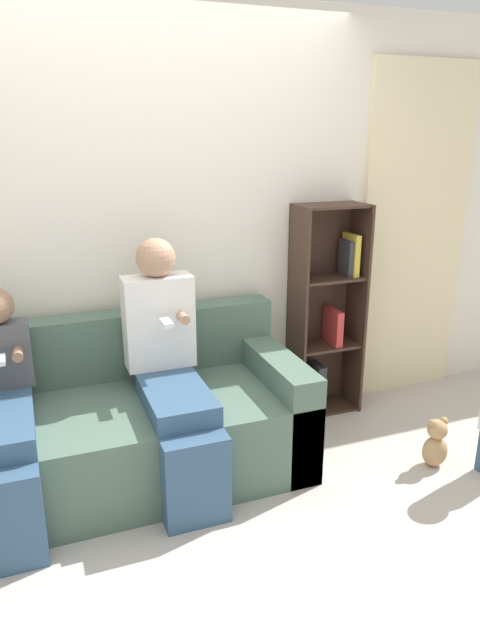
{
  "coord_description": "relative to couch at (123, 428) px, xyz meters",
  "views": [
    {
      "loc": [
        -0.69,
        -2.28,
        1.84
      ],
      "look_at": [
        0.41,
        0.6,
        0.81
      ],
      "focal_mm": 32.0,
      "sensor_mm": 36.0,
      "label": 1
    }
  ],
  "objects": [
    {
      "name": "adult_seated",
      "position": [
        0.26,
        -0.1,
        0.37
      ],
      "size": [
        0.38,
        0.85,
        1.3
      ],
      "color": "#335170",
      "rests_on": "ground_plane"
    },
    {
      "name": "back_wall",
      "position": [
        0.3,
        0.49,
        0.98
      ],
      "size": [
        10.0,
        0.06,
        2.55
      ],
      "color": "silver",
      "rests_on": "ground_plane"
    },
    {
      "name": "couch",
      "position": [
        0.0,
        0.0,
        0.0
      ],
      "size": [
        1.97,
        0.9,
        0.85
      ],
      "color": "#4C6656",
      "rests_on": "ground_plane"
    },
    {
      "name": "curtain_panel",
      "position": [
        2.14,
        0.44,
        0.85
      ],
      "size": [
        0.82,
        0.04,
        2.28
      ],
      "color": "beige",
      "rests_on": "ground_plane"
    },
    {
      "name": "teddy_bear",
      "position": [
        1.68,
        -0.54,
        -0.15
      ],
      "size": [
        0.15,
        0.12,
        0.3
      ],
      "color": "tan",
      "rests_on": "ground_plane"
    },
    {
      "name": "child_seated",
      "position": [
        -0.57,
        -0.15,
        0.27
      ],
      "size": [
        0.3,
        0.86,
        1.1
      ],
      "color": "#335170",
      "rests_on": "ground_plane"
    },
    {
      "name": "ground_plane",
      "position": [
        0.3,
        -0.54,
        -0.29
      ],
      "size": [
        14.0,
        14.0,
        0.0
      ],
      "primitive_type": "plane",
      "color": "#BCB2A8"
    },
    {
      "name": "bookshelf",
      "position": [
        1.42,
        0.35,
        0.36
      ],
      "size": [
        0.46,
        0.27,
        1.41
      ],
      "color": "#3D281E",
      "rests_on": "ground_plane"
    }
  ]
}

